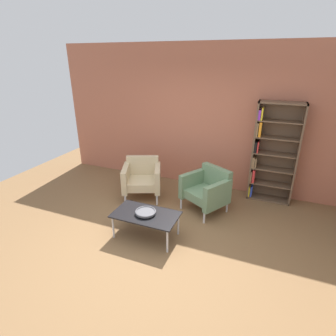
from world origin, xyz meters
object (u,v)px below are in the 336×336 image
(bookshelf_tall, at_px, (272,153))
(decorative_bowl, at_px, (146,212))
(coffee_table_low, at_px, (146,216))
(armchair_near_window, at_px, (142,177))
(armchair_corner_red, at_px, (207,189))

(bookshelf_tall, xyz_separation_m, decorative_bowl, (-1.65, -2.01, -0.51))
(coffee_table_low, distance_m, armchair_near_window, 1.33)
(decorative_bowl, xyz_separation_m, armchair_near_window, (-0.65, 1.15, -0.02))
(decorative_bowl, distance_m, armchair_corner_red, 1.32)
(armchair_corner_red, xyz_separation_m, armchair_near_window, (-1.32, 0.01, 0.00))
(bookshelf_tall, relative_size, coffee_table_low, 1.90)
(armchair_corner_red, height_order, armchair_near_window, same)
(bookshelf_tall, distance_m, coffee_table_low, 2.66)
(armchair_near_window, bearing_deg, bookshelf_tall, -2.29)
(bookshelf_tall, height_order, armchair_corner_red, bookshelf_tall)
(coffee_table_low, bearing_deg, armchair_corner_red, 59.84)
(decorative_bowl, relative_size, armchair_near_window, 0.35)
(bookshelf_tall, distance_m, armchair_corner_red, 1.41)
(coffee_table_low, distance_m, armchair_corner_red, 1.33)
(bookshelf_tall, relative_size, decorative_bowl, 5.94)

